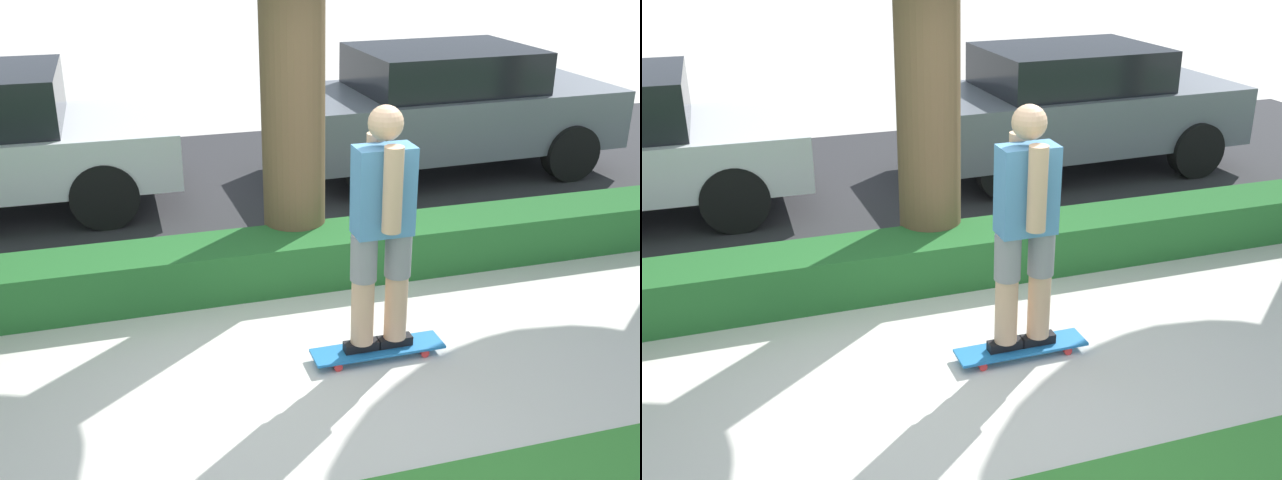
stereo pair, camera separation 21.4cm
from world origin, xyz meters
The scene contains 6 objects.
ground_plane centered at (0.00, 0.00, 0.00)m, with size 60.00×60.00×0.00m, color beige.
street_asphalt centered at (0.00, 4.20, 0.00)m, with size 16.21×5.00×0.01m.
hedge_row centered at (0.00, 1.60, 0.22)m, with size 16.21×0.60×0.44m.
skateboard centered at (0.55, 0.21, 0.07)m, with size 0.98×0.24×0.08m.
skater_person centered at (0.55, 0.21, 1.03)m, with size 0.51×0.46×1.78m.
parked_car_middle centered at (2.91, 4.21, 0.81)m, with size 4.11×1.95×1.54m.
Camera 2 is at (-1.37, -4.11, 2.94)m, focal length 42.00 mm.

